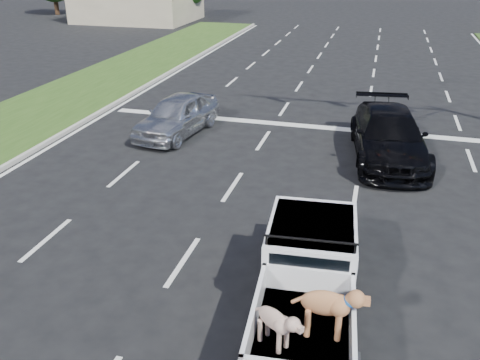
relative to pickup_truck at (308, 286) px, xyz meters
name	(u,v)px	position (x,y,z in m)	size (l,w,h in m)	color
ground	(259,274)	(-1.19, 1.29, -0.85)	(160.00, 160.00, 0.00)	black
road_markings	(305,160)	(-1.19, 7.86, -0.84)	(17.75, 60.00, 0.01)	silver
curb_left	(54,139)	(-10.24, 7.29, -0.78)	(0.15, 60.00, 0.14)	#A29D94
pickup_truck	(308,286)	(0.00, 0.00, 0.00)	(2.14, 4.96, 1.81)	black
silver_sedan	(177,115)	(-6.18, 9.16, -0.12)	(1.72, 4.26, 1.45)	#BBBDC3
black_coupe	(389,136)	(1.36, 8.75, -0.06)	(2.20, 5.41, 1.57)	black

